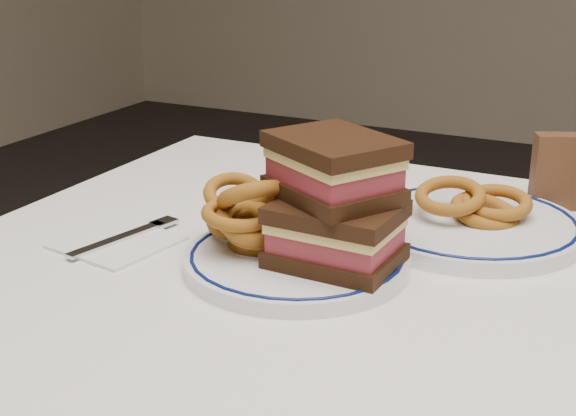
% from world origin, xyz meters
% --- Properties ---
extents(dining_table, '(1.27, 0.87, 0.75)m').
position_xyz_m(dining_table, '(0.00, 0.00, 0.64)').
color(dining_table, silver).
rests_on(dining_table, floor).
extents(main_plate, '(0.24, 0.24, 0.02)m').
position_xyz_m(main_plate, '(-0.23, 0.00, 0.76)').
color(main_plate, white).
rests_on(main_plate, dining_table).
extents(reuben_sandwich, '(0.16, 0.15, 0.13)m').
position_xyz_m(reuben_sandwich, '(-0.18, 0.00, 0.83)').
color(reuben_sandwich, black).
rests_on(reuben_sandwich, main_plate).
extents(onion_rings_main, '(0.12, 0.12, 0.11)m').
position_xyz_m(onion_rings_main, '(-0.28, -0.01, 0.80)').
color(onion_rings_main, brown).
rests_on(onion_rings_main, main_plate).
extents(ketchup_ramekin, '(0.06, 0.06, 0.03)m').
position_xyz_m(ketchup_ramekin, '(-0.27, 0.07, 0.78)').
color(ketchup_ramekin, white).
rests_on(ketchup_ramekin, main_plate).
extents(far_plate, '(0.26, 0.26, 0.02)m').
position_xyz_m(far_plate, '(-0.08, 0.18, 0.76)').
color(far_plate, white).
rests_on(far_plate, dining_table).
extents(onion_rings_far, '(0.13, 0.11, 0.06)m').
position_xyz_m(onion_rings_far, '(-0.08, 0.19, 0.79)').
color(onion_rings_far, brown).
rests_on(onion_rings_far, far_plate).
extents(napkin_fork, '(0.13, 0.16, 0.01)m').
position_xyz_m(napkin_fork, '(-0.44, -0.03, 0.75)').
color(napkin_fork, white).
rests_on(napkin_fork, dining_table).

